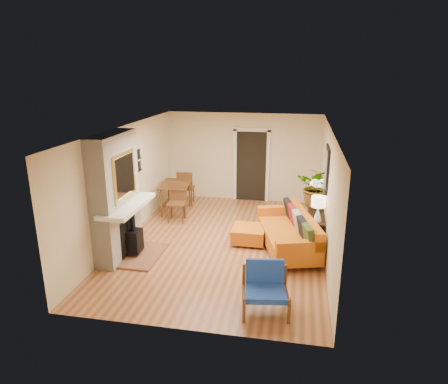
{
  "coord_description": "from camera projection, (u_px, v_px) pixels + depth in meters",
  "views": [
    {
      "loc": [
        1.6,
        -8.23,
        3.8
      ],
      "look_at": [
        0.0,
        0.2,
        1.15
      ],
      "focal_mm": 32.0,
      "sensor_mm": 36.0,
      "label": 1
    }
  ],
  "objects": [
    {
      "name": "room_shell",
      "position": [
        261.0,
        165.0,
        11.14
      ],
      "size": [
        6.5,
        6.5,
        6.5
      ],
      "color": "#B97647",
      "rests_on": "ground"
    },
    {
      "name": "fireplace",
      "position": [
        117.0,
        199.0,
        8.19
      ],
      "size": [
        1.09,
        1.68,
        2.6
      ],
      "color": "white",
      "rests_on": "ground"
    },
    {
      "name": "sofa",
      "position": [
        291.0,
        232.0,
        8.72
      ],
      "size": [
        1.52,
        2.4,
        0.88
      ],
      "color": "silver",
      "rests_on": "ground"
    },
    {
      "name": "ottoman",
      "position": [
        249.0,
        234.0,
        9.08
      ],
      "size": [
        0.73,
        0.73,
        0.37
      ],
      "color": "silver",
      "rests_on": "ground"
    },
    {
      "name": "blue_chair",
      "position": [
        265.0,
        285.0,
        6.53
      ],
      "size": [
        0.85,
        0.83,
        0.78
      ],
      "color": "brown",
      "rests_on": "ground"
    },
    {
      "name": "dining_table",
      "position": [
        179.0,
        189.0,
        10.9
      ],
      "size": [
        0.92,
        1.9,
        1.01
      ],
      "color": "brown",
      "rests_on": "ground"
    },
    {
      "name": "console_table",
      "position": [
        316.0,
        216.0,
        9.13
      ],
      "size": [
        0.34,
        1.85,
        0.72
      ],
      "color": "black",
      "rests_on": "ground"
    },
    {
      "name": "lamp_near",
      "position": [
        318.0,
        206.0,
        8.35
      ],
      "size": [
        0.3,
        0.3,
        0.54
      ],
      "color": "white",
      "rests_on": "console_table"
    },
    {
      "name": "lamp_far",
      "position": [
        316.0,
        188.0,
        9.61
      ],
      "size": [
        0.3,
        0.3,
        0.54
      ],
      "color": "white",
      "rests_on": "console_table"
    },
    {
      "name": "houseplant",
      "position": [
        317.0,
        187.0,
        9.22
      ],
      "size": [
        1.06,
        0.99,
        0.95
      ],
      "primitive_type": "imported",
      "rotation": [
        0.0,
        0.0,
        -0.35
      ],
      "color": "#1E5919",
      "rests_on": "console_table"
    }
  ]
}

